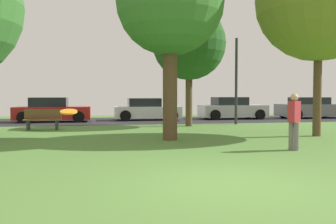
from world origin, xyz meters
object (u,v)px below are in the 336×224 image
object	(u,v)px
frisbee_disc	(69,112)
parked_car_silver	(232,109)
parked_car_red	(52,111)
parked_car_grey	(311,108)
person_thrower	(294,119)
park_bench	(43,119)
parked_car_white	(147,110)
oak_tree_right	(189,43)
street_lamp_post	(236,81)
birch_tree_lone	(170,3)

from	to	relation	value
frisbee_disc	parked_car_silver	xyz separation A→B (m)	(8.84, 16.23, -0.62)
frisbee_disc	parked_car_red	bearing A→B (deg)	98.06
parked_car_grey	person_thrower	bearing A→B (deg)	-123.78
parked_car_grey	park_bench	xyz separation A→B (m)	(-16.37, -5.29, -0.19)
parked_car_red	parked_car_white	xyz separation A→B (m)	(5.53, 0.57, -0.02)
oak_tree_right	park_bench	world-z (taller)	oak_tree_right
parked_car_silver	street_lamp_post	world-z (taller)	street_lamp_post
parked_car_silver	street_lamp_post	bearing A→B (deg)	-107.73
parked_car_red	parked_car_silver	bearing A→B (deg)	3.04
street_lamp_post	parked_car_grey	bearing A→B (deg)	30.14
parked_car_white	street_lamp_post	bearing A→B (deg)	-44.42
oak_tree_right	person_thrower	world-z (taller)	oak_tree_right
person_thrower	parked_car_silver	xyz separation A→B (m)	(3.04, 12.97, -0.22)
birch_tree_lone	parked_car_silver	xyz separation A→B (m)	(6.00, 10.09, -3.99)
oak_tree_right	parked_car_silver	xyz separation A→B (m)	(4.03, 4.80, -3.41)
frisbee_disc	park_bench	world-z (taller)	frisbee_disc
person_thrower	parked_car_red	xyz separation A→B (m)	(-8.01, 12.38, -0.22)
person_thrower	parked_car_grey	xyz separation A→B (m)	(8.57, 12.81, -0.21)
parked_car_grey	park_bench	world-z (taller)	parked_car_grey
person_thrower	birch_tree_lone	bearing A→B (deg)	-73.70
oak_tree_right	person_thrower	bearing A→B (deg)	-83.09
oak_tree_right	parked_car_silver	bearing A→B (deg)	49.95
oak_tree_right	birch_tree_lone	size ratio (longest dim) A/B	0.90
parked_car_silver	birch_tree_lone	bearing A→B (deg)	-120.75
person_thrower	park_bench	bearing A→B (deg)	-73.38
person_thrower	parked_car_red	size ratio (longest dim) A/B	0.38
person_thrower	parked_car_white	world-z (taller)	person_thrower
parked_car_white	street_lamp_post	world-z (taller)	street_lamp_post
birch_tree_lone	park_bench	distance (m)	7.90
birch_tree_lone	parked_car_grey	xyz separation A→B (m)	(11.53, 9.93, -3.99)
parked_car_white	street_lamp_post	xyz separation A→B (m)	(4.20, -4.12, 1.63)
birch_tree_lone	frisbee_disc	world-z (taller)	birch_tree_lone
frisbee_disc	parked_car_silver	size ratio (longest dim) A/B	0.07
parked_car_red	park_bench	size ratio (longest dim) A/B	2.63
parked_car_silver	parked_car_grey	size ratio (longest dim) A/B	0.92
person_thrower	parked_car_white	size ratio (longest dim) A/B	0.39
parked_car_grey	parked_car_white	bearing A→B (deg)	179.26
person_thrower	parked_car_red	bearing A→B (deg)	-86.50
park_bench	parked_car_red	bearing A→B (deg)	-87.53
street_lamp_post	person_thrower	bearing A→B (deg)	-101.03
birch_tree_lone	person_thrower	xyz separation A→B (m)	(2.96, -2.89, -3.78)
parked_car_white	park_bench	xyz separation A→B (m)	(-5.32, -5.43, -0.16)
parked_car_white	parked_car_grey	size ratio (longest dim) A/B	0.88
parked_car_white	street_lamp_post	distance (m)	6.11
park_bench	street_lamp_post	distance (m)	9.77
parked_car_white	parked_car_silver	bearing A→B (deg)	0.17
parked_car_white	parked_car_silver	distance (m)	5.52
street_lamp_post	parked_car_red	bearing A→B (deg)	159.97
parked_car_silver	parked_car_red	bearing A→B (deg)	-176.96
street_lamp_post	park_bench	bearing A→B (deg)	-172.17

